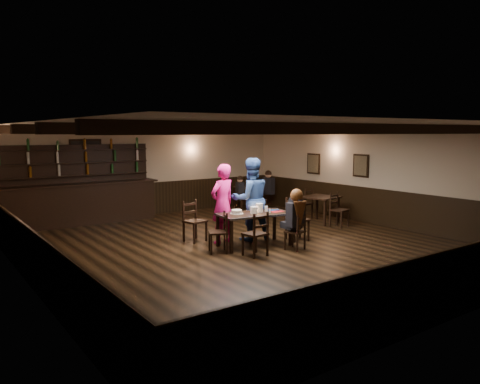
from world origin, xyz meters
TOP-DOWN VIEW (x-y plane):
  - ground at (0.00, 0.00)m, footprint 10.00×10.00m
  - room_shell at (0.01, 0.04)m, footprint 9.02×10.02m
  - dining_table at (0.21, -0.11)m, footprint 1.70×1.02m
  - chair_near_left at (-0.27, -0.87)m, footprint 0.46×0.45m
  - chair_near_right at (0.76, -0.95)m, footprint 0.46×0.45m
  - chair_end_left at (-0.69, -0.15)m, footprint 0.52×0.53m
  - chair_end_right at (1.32, -0.21)m, footprint 0.54×0.56m
  - chair_far_pushed at (-0.66, 1.13)m, footprint 0.52×0.51m
  - woman_pink at (-0.20, 0.56)m, footprint 0.74×0.56m
  - man_blue at (0.51, 0.42)m, footprint 1.11×0.97m
  - seated_person at (0.74, -0.91)m, footprint 0.37×0.56m
  - cake at (-0.17, 0.03)m, footprint 0.29×0.29m
  - plate_stack_a at (0.18, -0.14)m, footprint 0.16×0.16m
  - plate_stack_b at (0.39, -0.06)m, footprint 0.17×0.17m
  - tea_light at (0.31, -0.02)m, footprint 0.05×0.05m
  - salt_shaker at (0.53, -0.28)m, footprint 0.03×0.03m
  - pepper_shaker at (0.57, -0.21)m, footprint 0.04×0.04m
  - drink_glass at (0.57, -0.09)m, footprint 0.08×0.08m
  - menu_red at (0.75, -0.24)m, footprint 0.30×0.22m
  - menu_blue at (0.79, -0.05)m, footprint 0.39×0.36m
  - bar_counter at (-2.28, 4.72)m, footprint 4.52×0.70m
  - back_table_a at (3.40, 0.98)m, footprint 1.02×1.02m
  - back_table_b at (3.03, 3.96)m, footprint 0.98×0.98m
  - bg_patron_left at (2.62, 3.83)m, footprint 0.29×0.38m
  - bg_patron_right at (3.79, 3.84)m, footprint 0.31×0.43m

SIDE VIEW (x-z plane):
  - ground at x=0.00m, z-range 0.00..0.00m
  - chair_near_right at x=0.76m, z-range 0.07..0.86m
  - chair_end_left at x=-0.69m, z-range 0.07..0.94m
  - chair_near_left at x=-0.27m, z-range 0.08..1.00m
  - chair_far_pushed at x=-0.66m, z-range 0.08..1.04m
  - chair_end_right at x=1.32m, z-range 0.08..1.09m
  - back_table_b at x=3.03m, z-range 0.27..1.02m
  - back_table_a at x=3.40m, z-range 0.28..1.03m
  - dining_table at x=0.21m, z-range 0.30..1.05m
  - bar_counter at x=-2.28m, z-range -0.37..1.83m
  - menu_red at x=0.75m, z-range 0.75..0.76m
  - menu_blue at x=0.79m, z-range 0.75..0.76m
  - tea_light at x=0.31m, z-range 0.75..0.80m
  - cake at x=-0.17m, z-range 0.75..0.84m
  - salt_shaker at x=0.53m, z-range 0.75..0.84m
  - pepper_shaker at x=0.57m, z-range 0.75..0.84m
  - bg_patron_left at x=2.62m, z-range 0.46..1.16m
  - drink_glass at x=0.57m, z-range 0.75..0.87m
  - plate_stack_a at x=0.18m, z-range 0.75..0.90m
  - plate_stack_b at x=0.39m, z-range 0.75..0.95m
  - seated_person at x=0.74m, z-range 0.42..1.32m
  - bg_patron_right at x=3.79m, z-range 0.47..1.27m
  - woman_pink at x=-0.20m, z-range 0.00..1.83m
  - man_blue at x=0.51m, z-range 0.00..1.95m
  - room_shell at x=0.01m, z-range 0.39..3.10m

